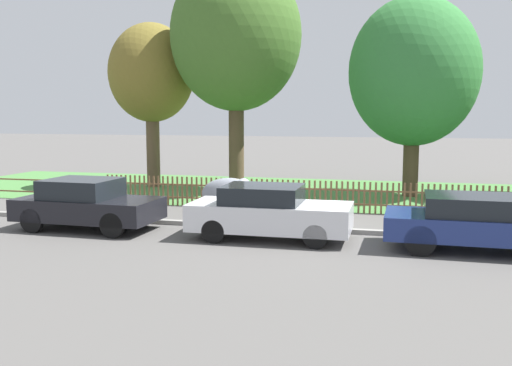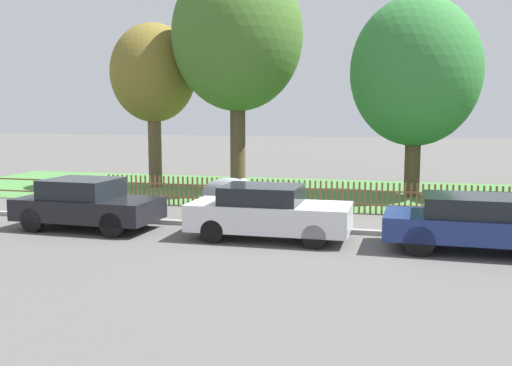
% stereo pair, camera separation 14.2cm
% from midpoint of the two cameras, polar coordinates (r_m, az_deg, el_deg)
% --- Properties ---
extents(ground_plane, '(120.00, 120.00, 0.00)m').
position_cam_midpoint_polar(ground_plane, '(14.98, 2.71, -4.80)').
color(ground_plane, '#565451').
extents(kerb_stone, '(31.68, 0.20, 0.12)m').
position_cam_midpoint_polar(kerb_stone, '(15.06, 2.79, -4.50)').
color(kerb_stone, gray).
rests_on(kerb_stone, ground).
extents(grass_strip, '(31.68, 8.72, 0.01)m').
position_cam_midpoint_polar(grass_strip, '(22.29, 6.74, -0.92)').
color(grass_strip, '#477F3D').
rests_on(grass_strip, ground).
extents(park_fence, '(31.68, 0.05, 0.97)m').
position_cam_midpoint_polar(park_fence, '(17.97, 4.84, -1.25)').
color(park_fence, brown).
rests_on(park_fence, ground).
extents(parked_car_silver_hatchback, '(3.78, 1.86, 1.34)m').
position_cam_midpoint_polar(parked_car_silver_hatchback, '(15.73, -16.31, -1.97)').
color(parked_car_silver_hatchback, black).
rests_on(parked_car_silver_hatchback, ground).
extents(parked_car_black_saloon, '(3.92, 1.71, 1.32)m').
position_cam_midpoint_polar(parked_car_black_saloon, '(13.90, 1.48, -2.91)').
color(parked_car_black_saloon, silver).
rests_on(parked_car_black_saloon, ground).
extents(parked_car_navy_estate, '(4.15, 1.85, 1.25)m').
position_cam_midpoint_polar(parked_car_navy_estate, '(13.56, 21.51, -3.68)').
color(parked_car_navy_estate, navy).
rests_on(parked_car_navy_estate, ground).
extents(covered_motorcycle, '(1.92, 0.77, 1.20)m').
position_cam_midpoint_polar(covered_motorcycle, '(16.52, -2.22, -1.14)').
color(covered_motorcycle, black).
rests_on(covered_motorcycle, ground).
extents(tree_nearest_kerb, '(3.51, 3.51, 6.72)m').
position_cam_midpoint_polar(tree_nearest_kerb, '(24.18, -10.06, 10.65)').
color(tree_nearest_kerb, brown).
rests_on(tree_nearest_kerb, ground).
extents(tree_behind_motorcycle, '(5.01, 5.01, 8.89)m').
position_cam_midpoint_polar(tree_behind_motorcycle, '(22.43, -1.69, 14.45)').
color(tree_behind_motorcycle, brown).
rests_on(tree_behind_motorcycle, ground).
extents(tree_mid_park, '(4.67, 4.67, 7.24)m').
position_cam_midpoint_polar(tree_mid_park, '(21.70, 15.83, 10.62)').
color(tree_mid_park, brown).
rests_on(tree_mid_park, ground).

